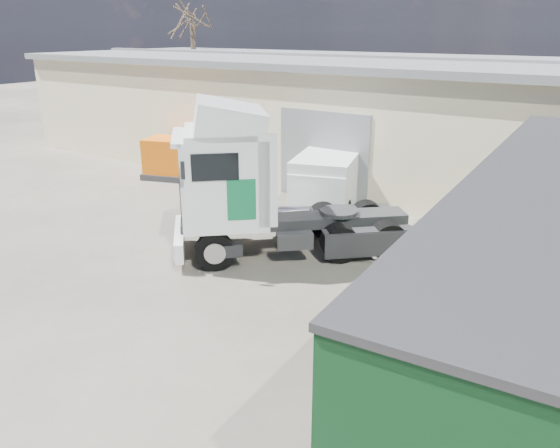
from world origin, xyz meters
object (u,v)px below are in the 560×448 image
Objects in this scene: tractor_unit at (254,190)px; orange_skip at (177,161)px; bare_tree at (192,7)px; box_trailer at (550,264)px; panel_van at (330,177)px.

orange_skip is at bearing -164.72° from tractor_unit.
orange_skip is (8.68, -10.83, -7.11)m from bare_tree.
orange_skip is (-16.92, 7.71, -1.84)m from box_trailer.
tractor_unit is (17.05, -16.01, -5.92)m from bare_tree.
bare_tree is at bearing -176.20° from tractor_unit.
box_trailer is at bearing 30.46° from tractor_unit.
box_trailer is at bearing -59.08° from panel_van.
panel_van reaches higher than orange_skip.
tractor_unit is 2.03× the size of orange_skip.
bare_tree is 20.72m from panel_van.
tractor_unit is at bearing -102.11° from panel_van.
tractor_unit is 9.92m from orange_skip.
bare_tree is 24.12m from tractor_unit.
panel_van is at bearing 134.45° from box_trailer.
bare_tree is 0.73× the size of box_trailer.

